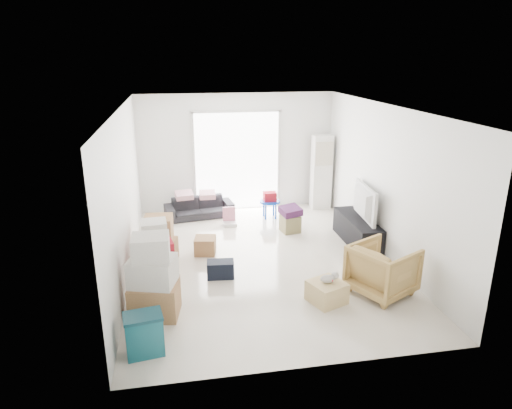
{
  "coord_description": "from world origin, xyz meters",
  "views": [
    {
      "loc": [
        -1.4,
        -7.33,
        3.51
      ],
      "look_at": [
        -0.05,
        0.2,
        0.99
      ],
      "focal_mm": 32.0,
      "sensor_mm": 36.0,
      "label": 1
    }
  ],
  "objects_px": {
    "ac_tower": "(321,172)",
    "kids_table": "(270,200)",
    "armchair": "(383,267)",
    "television": "(358,215)",
    "sofa": "(199,204)",
    "wood_crate": "(327,292)",
    "tv_console": "(357,231)",
    "storage_bins": "(144,334)",
    "ottoman": "(290,224)"
  },
  "relations": [
    {
      "from": "wood_crate",
      "to": "storage_bins",
      "type": "bearing_deg",
      "value": -163.07
    },
    {
      "from": "tv_console",
      "to": "armchair",
      "type": "distance_m",
      "value": 1.99
    },
    {
      "from": "tv_console",
      "to": "wood_crate",
      "type": "distance_m",
      "value": 2.43
    },
    {
      "from": "ottoman",
      "to": "kids_table",
      "type": "xyz_separation_m",
      "value": [
        -0.24,
        0.92,
        0.24
      ]
    },
    {
      "from": "wood_crate",
      "to": "armchair",
      "type": "bearing_deg",
      "value": 6.88
    },
    {
      "from": "armchair",
      "to": "storage_bins",
      "type": "xyz_separation_m",
      "value": [
        -3.51,
        -0.9,
        -0.16
      ]
    },
    {
      "from": "television",
      "to": "sofa",
      "type": "xyz_separation_m",
      "value": [
        -2.94,
        2.04,
        -0.28
      ]
    },
    {
      "from": "wood_crate",
      "to": "television",
      "type": "bearing_deg",
      "value": 57.54
    },
    {
      "from": "television",
      "to": "ottoman",
      "type": "bearing_deg",
      "value": 59.52
    },
    {
      "from": "armchair",
      "to": "tv_console",
      "type": "bearing_deg",
      "value": -38.83
    },
    {
      "from": "kids_table",
      "to": "wood_crate",
      "type": "relative_size",
      "value": 1.26
    },
    {
      "from": "tv_console",
      "to": "television",
      "type": "relative_size",
      "value": 1.33
    },
    {
      "from": "television",
      "to": "sofa",
      "type": "height_order",
      "value": "television"
    },
    {
      "from": "ottoman",
      "to": "kids_table",
      "type": "bearing_deg",
      "value": 104.66
    },
    {
      "from": "wood_crate",
      "to": "ac_tower",
      "type": "bearing_deg",
      "value": 73.54
    },
    {
      "from": "tv_console",
      "to": "ottoman",
      "type": "xyz_separation_m",
      "value": [
        -1.14,
        0.8,
        -0.07
      ]
    },
    {
      "from": "tv_console",
      "to": "storage_bins",
      "type": "distance_m",
      "value": 4.82
    },
    {
      "from": "storage_bins",
      "to": "kids_table",
      "type": "bearing_deg",
      "value": 61.1
    },
    {
      "from": "ac_tower",
      "to": "sofa",
      "type": "height_order",
      "value": "ac_tower"
    },
    {
      "from": "ac_tower",
      "to": "kids_table",
      "type": "xyz_separation_m",
      "value": [
        -1.33,
        -0.47,
        -0.45
      ]
    },
    {
      "from": "kids_table",
      "to": "ac_tower",
      "type": "bearing_deg",
      "value": 19.46
    },
    {
      "from": "armchair",
      "to": "kids_table",
      "type": "relative_size",
      "value": 1.45
    },
    {
      "from": "tv_console",
      "to": "storage_bins",
      "type": "xyz_separation_m",
      "value": [
        -3.9,
        -2.84,
        0.02
      ]
    },
    {
      "from": "tv_console",
      "to": "television",
      "type": "bearing_deg",
      "value": 90.0
    },
    {
      "from": "kids_table",
      "to": "tv_console",
      "type": "bearing_deg",
      "value": -51.26
    },
    {
      "from": "sofa",
      "to": "tv_console",
      "type": "bearing_deg",
      "value": -43.34
    },
    {
      "from": "storage_bins",
      "to": "armchair",
      "type": "bearing_deg",
      "value": 14.39
    },
    {
      "from": "tv_console",
      "to": "storage_bins",
      "type": "relative_size",
      "value": 2.8
    },
    {
      "from": "television",
      "to": "sofa",
      "type": "bearing_deg",
      "value": 59.82
    },
    {
      "from": "ac_tower",
      "to": "armchair",
      "type": "xyz_separation_m",
      "value": [
        -0.34,
        -4.13,
        -0.44
      ]
    },
    {
      "from": "armchair",
      "to": "storage_bins",
      "type": "height_order",
      "value": "armchair"
    },
    {
      "from": "armchair",
      "to": "kids_table",
      "type": "distance_m",
      "value": 3.79
    },
    {
      "from": "ac_tower",
      "to": "television",
      "type": "distance_m",
      "value": 2.21
    },
    {
      "from": "television",
      "to": "ottoman",
      "type": "distance_m",
      "value": 1.45
    },
    {
      "from": "television",
      "to": "ac_tower",
      "type": "bearing_deg",
      "value": 5.9
    },
    {
      "from": "sofa",
      "to": "kids_table",
      "type": "bearing_deg",
      "value": -20.18
    },
    {
      "from": "television",
      "to": "wood_crate",
      "type": "distance_m",
      "value": 2.46
    },
    {
      "from": "ac_tower",
      "to": "tv_console",
      "type": "xyz_separation_m",
      "value": [
        0.05,
        -2.19,
        -0.62
      ]
    },
    {
      "from": "storage_bins",
      "to": "wood_crate",
      "type": "distance_m",
      "value": 2.72
    },
    {
      "from": "ottoman",
      "to": "storage_bins",
      "type": "bearing_deg",
      "value": -127.16
    },
    {
      "from": "sofa",
      "to": "ottoman",
      "type": "distance_m",
      "value": 2.19
    },
    {
      "from": "television",
      "to": "tv_console",
      "type": "bearing_deg",
      "value": -175.4
    },
    {
      "from": "sofa",
      "to": "wood_crate",
      "type": "relative_size",
      "value": 3.2
    },
    {
      "from": "ac_tower",
      "to": "kids_table",
      "type": "height_order",
      "value": "ac_tower"
    },
    {
      "from": "kids_table",
      "to": "sofa",
      "type": "bearing_deg",
      "value": 168.38
    },
    {
      "from": "sofa",
      "to": "armchair",
      "type": "relative_size",
      "value": 1.76
    },
    {
      "from": "ac_tower",
      "to": "sofa",
      "type": "bearing_deg",
      "value": -177.03
    },
    {
      "from": "ac_tower",
      "to": "kids_table",
      "type": "bearing_deg",
      "value": -160.54
    },
    {
      "from": "tv_console",
      "to": "armchair",
      "type": "xyz_separation_m",
      "value": [
        -0.39,
        -1.94,
        0.18
      ]
    },
    {
      "from": "television",
      "to": "kids_table",
      "type": "relative_size",
      "value": 1.91
    }
  ]
}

